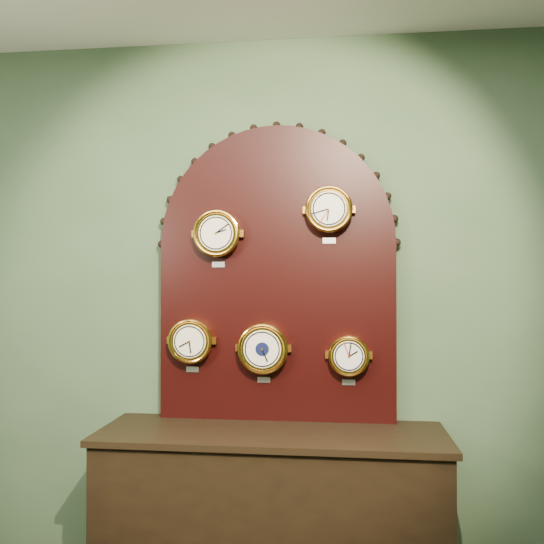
# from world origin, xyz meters

# --- Properties ---
(wall_back) EXTENTS (4.00, 0.00, 4.00)m
(wall_back) POSITION_xyz_m (0.00, 2.50, 1.40)
(wall_back) COLOR #3F593D
(wall_back) RESTS_ON ground
(shop_counter) EXTENTS (1.60, 0.50, 0.80)m
(shop_counter) POSITION_xyz_m (0.00, 2.23, 0.40)
(shop_counter) COLOR black
(shop_counter) RESTS_ON ground_plane
(display_board) EXTENTS (1.26, 0.06, 1.53)m
(display_board) POSITION_xyz_m (0.00, 2.45, 1.63)
(display_board) COLOR black
(display_board) RESTS_ON shop_counter
(roman_clock) EXTENTS (0.24, 0.08, 0.29)m
(roman_clock) POSITION_xyz_m (-0.30, 2.38, 1.78)
(roman_clock) COLOR gold
(roman_clock) RESTS_ON display_board
(arabic_clock) EXTENTS (0.23, 0.08, 0.28)m
(arabic_clock) POSITION_xyz_m (0.27, 2.38, 1.89)
(arabic_clock) COLOR gold
(arabic_clock) RESTS_ON display_board
(hygrometer) EXTENTS (0.23, 0.08, 0.28)m
(hygrometer) POSITION_xyz_m (-0.43, 2.38, 1.23)
(hygrometer) COLOR gold
(hygrometer) RESTS_ON display_board
(barometer) EXTENTS (0.25, 0.08, 0.30)m
(barometer) POSITION_xyz_m (-0.06, 2.38, 1.20)
(barometer) COLOR gold
(barometer) RESTS_ON display_board
(tide_clock) EXTENTS (0.20, 0.08, 0.25)m
(tide_clock) POSITION_xyz_m (0.37, 2.38, 1.17)
(tide_clock) COLOR gold
(tide_clock) RESTS_ON display_board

